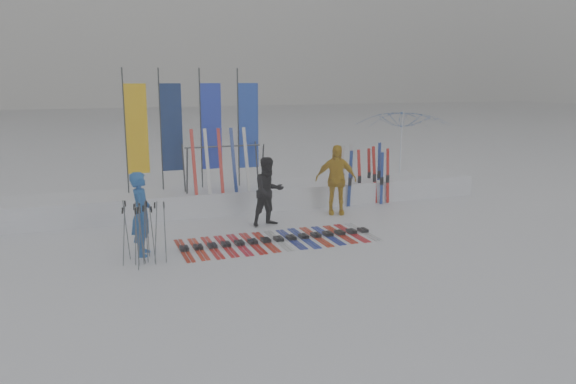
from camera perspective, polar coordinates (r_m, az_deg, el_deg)
name	(u,v)px	position (r m, az deg, el deg)	size (l,w,h in m)	color
ground	(306,256)	(11.46, 1.83, -6.49)	(120.00, 120.00, 0.00)	white
snow_bank	(244,197)	(15.60, -4.49, -0.50)	(14.00, 1.60, 0.60)	white
person_blue	(141,214)	(11.67, -14.66, -2.16)	(0.62, 0.41, 1.71)	#1C55A8
person_black	(269,192)	(13.58, -1.98, 0.05)	(0.82, 0.64, 1.68)	black
person_yellow	(336,180)	(14.77, 4.89, 1.27)	(1.08, 0.45, 1.84)	#D09C0D
tent_canopy	(402,150)	(17.90, 11.55, 4.17)	(2.88, 2.93, 2.64)	white
ski_row	(278,239)	(12.45, -1.03, -4.84)	(4.35, 1.70, 0.07)	#B4230E
pole_cluster	(143,233)	(11.18, -14.53, -4.10)	(0.83, 0.80, 1.25)	#595B60
feather_flags	(192,127)	(15.23, -9.74, 6.48)	(3.55, 0.23, 3.20)	#383A3F
ski_rack	(223,161)	(14.86, -6.60, 3.11)	(2.04, 0.80, 1.23)	#383A3F
upright_skis	(361,175)	(16.24, 7.41, 1.71)	(1.53, 0.91, 1.70)	navy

